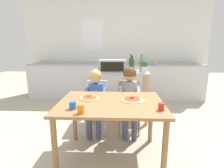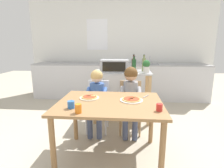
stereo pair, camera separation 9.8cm
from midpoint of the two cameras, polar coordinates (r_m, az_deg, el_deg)
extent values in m
plane|color=#B7AD99|center=(3.48, 2.06, -11.15)|extent=(11.77, 11.77, 0.00)
cube|color=white|center=(5.01, 3.24, 11.99)|extent=(4.94, 0.12, 2.70)
cube|color=white|center=(5.01, -4.16, 15.41)|extent=(0.56, 0.01, 0.80)
cube|color=silver|center=(4.70, 2.96, 0.76)|extent=(4.45, 0.60, 0.88)
cube|color=#9E9EA3|center=(4.63, 3.02, 6.26)|extent=(4.45, 0.60, 0.03)
cube|color=gray|center=(4.67, 12.68, 6.18)|extent=(0.40, 0.33, 0.02)
cylinder|color=#B7BABF|center=(4.78, 12.55, 7.56)|extent=(0.02, 0.02, 0.20)
cube|color=#B7BABF|center=(3.25, 4.10, 3.80)|extent=(1.03, 0.56, 0.02)
cube|color=tan|center=(3.39, 3.94, -6.02)|extent=(0.95, 0.51, 0.02)
cube|color=tan|center=(3.16, -4.75, -5.00)|extent=(0.05, 0.05, 0.89)
cube|color=tan|center=(3.15, 12.59, -5.34)|extent=(0.05, 0.05, 0.89)
cube|color=tan|center=(3.61, -3.51, -2.74)|extent=(0.05, 0.05, 0.89)
cube|color=tan|center=(3.60, 11.61, -3.02)|extent=(0.05, 0.05, 0.89)
cube|color=#999BA0|center=(3.22, 1.70, 5.88)|extent=(0.49, 0.33, 0.21)
cube|color=black|center=(3.06, 1.52, 5.51)|extent=(0.39, 0.01, 0.16)
cylinder|color=black|center=(3.06, 4.75, 4.28)|extent=(0.02, 0.01, 0.02)
cylinder|color=olive|center=(3.30, 10.94, 6.03)|extent=(0.06, 0.06, 0.23)
cylinder|color=olive|center=(3.29, 11.05, 8.51)|extent=(0.03, 0.03, 0.05)
cylinder|color=black|center=(3.29, 11.07, 9.07)|extent=(0.03, 0.03, 0.01)
cylinder|color=#1E4723|center=(3.15, 7.91, 5.73)|extent=(0.07, 0.07, 0.22)
cylinder|color=#1E4723|center=(3.14, 7.98, 8.20)|extent=(0.03, 0.03, 0.05)
cylinder|color=black|center=(3.13, 8.00, 8.74)|extent=(0.03, 0.03, 0.01)
cylinder|color=#4C2D14|center=(3.43, 7.69, 6.21)|extent=(0.08, 0.08, 0.22)
cylinder|color=#4C2D14|center=(3.42, 7.76, 8.55)|extent=(0.03, 0.03, 0.07)
cylinder|color=black|center=(3.41, 7.78, 9.21)|extent=(0.03, 0.03, 0.01)
cylinder|color=beige|center=(3.12, 11.71, 4.48)|extent=(0.10, 0.10, 0.11)
sphere|color=#28602D|center=(3.11, 11.80, 6.33)|extent=(0.12, 0.12, 0.12)
cube|color=olive|center=(2.12, 0.64, -6.12)|extent=(1.23, 0.93, 0.03)
cylinder|color=olive|center=(2.04, -16.96, -18.99)|extent=(0.06, 0.06, 0.70)
cylinder|color=olive|center=(1.96, 17.14, -20.45)|extent=(0.06, 0.06, 0.70)
cylinder|color=olive|center=(2.72, -10.62, -10.31)|extent=(0.06, 0.06, 0.70)
cylinder|color=olive|center=(2.66, 13.48, -10.99)|extent=(0.06, 0.06, 0.70)
cube|color=silver|center=(2.89, -3.75, -6.88)|extent=(0.36, 0.36, 0.04)
cube|color=silver|center=(2.98, -3.35, -2.41)|extent=(0.34, 0.03, 0.38)
cylinder|color=silver|center=(2.81, -1.06, -12.22)|extent=(0.03, 0.03, 0.42)
cylinder|color=silver|center=(2.86, -7.18, -11.92)|extent=(0.03, 0.03, 0.42)
cylinder|color=silver|center=(3.09, -0.48, -9.89)|extent=(0.03, 0.03, 0.42)
cylinder|color=silver|center=(3.13, -6.04, -9.66)|extent=(0.03, 0.03, 0.42)
cube|color=tan|center=(2.87, 6.78, -7.09)|extent=(0.36, 0.36, 0.04)
cube|color=tan|center=(2.96, 6.78, -2.58)|extent=(0.34, 0.03, 0.38)
cylinder|color=tan|center=(2.82, 9.88, -12.36)|extent=(0.03, 0.03, 0.42)
cylinder|color=tan|center=(2.81, 3.63, -12.30)|extent=(0.03, 0.03, 0.42)
cylinder|color=tan|center=(3.09, 9.41, -10.02)|extent=(0.03, 0.03, 0.42)
cylinder|color=tan|center=(3.08, 3.76, -9.95)|extent=(0.03, 0.03, 0.42)
cube|color=#424C6B|center=(2.73, -2.74, -7.11)|extent=(0.10, 0.30, 0.10)
cylinder|color=#424C6B|center=(2.71, -3.05, -12.82)|extent=(0.08, 0.08, 0.44)
cube|color=#424C6B|center=(2.76, -5.65, -7.00)|extent=(0.10, 0.30, 0.10)
cylinder|color=#424C6B|center=(2.73, -6.04, -12.67)|extent=(0.08, 0.08, 0.44)
cylinder|color=#3D60A8|center=(2.71, -1.41, -2.97)|extent=(0.06, 0.26, 0.15)
cylinder|color=#3D60A8|center=(2.75, -6.82, -2.82)|extent=(0.06, 0.26, 0.15)
cylinder|color=#3D60A8|center=(2.83, -3.81, -2.99)|extent=(0.22, 0.22, 0.33)
sphere|color=beige|center=(2.77, -3.89, 2.27)|extent=(0.18, 0.18, 0.18)
sphere|color=tan|center=(2.76, -3.89, 2.61)|extent=(0.19, 0.19, 0.19)
cube|color=#424C6B|center=(2.73, 8.38, -7.30)|extent=(0.10, 0.30, 0.10)
cylinder|color=#424C6B|center=(2.70, 8.38, -13.04)|extent=(0.08, 0.08, 0.44)
cube|color=#424C6B|center=(2.72, 5.41, -7.26)|extent=(0.10, 0.30, 0.10)
cylinder|color=#424C6B|center=(2.69, 5.33, -13.01)|extent=(0.08, 0.08, 0.44)
cylinder|color=gray|center=(2.70, 9.75, -2.73)|extent=(0.06, 0.26, 0.15)
cylinder|color=gray|center=(2.69, 4.22, -2.64)|extent=(0.06, 0.26, 0.15)
cylinder|color=gray|center=(2.80, 6.90, -2.86)|extent=(0.22, 0.22, 0.36)
sphere|color=tan|center=(2.74, 7.06, 2.95)|extent=(0.20, 0.20, 0.20)
sphere|color=brown|center=(2.74, 7.07, 3.32)|extent=(0.21, 0.21, 0.21)
cylinder|color=beige|center=(2.26, -5.99, -4.43)|extent=(0.24, 0.24, 0.01)
cylinder|color=tan|center=(2.26, -5.99, -4.14)|extent=(0.20, 0.20, 0.01)
cylinder|color=#B23D23|center=(2.26, -6.00, -3.95)|extent=(0.17, 0.17, 0.00)
cylinder|color=#563319|center=(2.27, -6.15, -3.72)|extent=(0.04, 0.04, 0.01)
cylinder|color=#DBC666|center=(2.26, -5.10, -3.81)|extent=(0.03, 0.03, 0.01)
cylinder|color=#DBC666|center=(2.26, -4.59, -3.82)|extent=(0.03, 0.03, 0.01)
cylinder|color=maroon|center=(2.27, -6.74, -3.76)|extent=(0.02, 0.02, 0.01)
cylinder|color=white|center=(2.18, 7.50, -5.14)|extent=(0.28, 0.28, 0.01)
cylinder|color=tan|center=(2.18, 7.51, -4.84)|extent=(0.23, 0.23, 0.01)
cylinder|color=#B23D23|center=(2.17, 7.51, -4.64)|extent=(0.19, 0.19, 0.00)
cylinder|color=#386628|center=(2.18, 7.50, -4.52)|extent=(0.03, 0.03, 0.01)
cylinder|color=#563319|center=(2.18, 7.73, -4.53)|extent=(0.03, 0.03, 0.01)
cylinder|color=maroon|center=(2.14, 6.88, -4.76)|extent=(0.03, 0.03, 0.01)
cylinder|color=#386628|center=(2.22, 8.38, -4.20)|extent=(0.02, 0.02, 0.01)
cylinder|color=#563319|center=(2.18, 7.20, -4.45)|extent=(0.03, 0.03, 0.01)
cylinder|color=blue|center=(1.94, -11.51, -6.46)|extent=(0.08, 0.08, 0.08)
cylinder|color=orange|center=(1.80, -9.17, -7.71)|extent=(0.07, 0.07, 0.09)
cylinder|color=red|center=(1.91, 16.28, -7.16)|extent=(0.06, 0.06, 0.08)
cylinder|color=#B7BABF|center=(2.37, 11.86, -3.87)|extent=(0.09, 0.12, 0.01)
camera|label=1|loc=(0.05, -88.82, 0.26)|focal=28.70mm
camera|label=2|loc=(0.05, 91.18, -0.26)|focal=28.70mm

